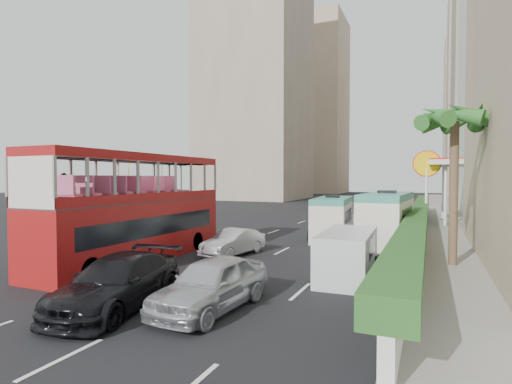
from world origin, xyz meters
The scene contains 20 objects.
ground_plane centered at (0.00, 0.00, 0.00)m, with size 200.00×200.00×0.00m, color black.
double_decker_bus centered at (-6.00, 0.00, 2.53)m, with size 2.50×11.00×5.06m, color maroon.
car_silver_lane_a centered at (-2.30, 2.93, 0.00)m, with size 1.39×3.98×1.31m, color #B6B8BD.
car_silver_lane_b centered at (0.93, -4.87, 0.00)m, with size 1.85×4.61×1.57m, color #B6B8BD.
car_black centered at (-1.77, -5.86, 0.00)m, with size 2.17×5.34×1.55m, color black.
van_asset centered at (0.95, 13.78, 0.00)m, with size 1.96×4.26×1.18m, color silver.
minibus_near centered at (1.12, 10.40, 1.34)m, with size 2.01×6.03×2.67m, color silver.
minibus_far centered at (4.54, 9.53, 1.52)m, with size 2.29×6.86×3.04m, color silver.
panel_van_near centered at (3.93, 0.56, 0.92)m, with size 1.84×4.60×1.84m, color silver.
panel_van_far centered at (3.86, 19.29, 0.98)m, with size 1.97×4.92×1.97m, color silver.
sidewalk centered at (9.00, 25.00, 0.09)m, with size 6.00×120.00×0.18m, color #99968C.
kerb_wall centered at (6.20, 14.00, 0.68)m, with size 0.30×44.00×1.00m, color silver.
hedge centered at (6.20, 14.00, 1.53)m, with size 1.10×44.00×0.70m, color #2D6626.
palm_tree centered at (7.80, 4.00, 3.38)m, with size 0.36×0.36×6.40m, color brown.
shell_station centered at (10.00, 23.00, 2.75)m, with size 6.50×8.00×5.50m, color silver.
tower_mid centered at (18.00, 58.00, 25.00)m, with size 16.00×16.00×50.00m, color tan.
tower_far_a centered at (17.00, 82.00, 22.00)m, with size 14.00×14.00×44.00m, color tan.
tower_far_b centered at (17.00, 104.00, 20.00)m, with size 14.00×14.00×40.00m, color tan.
tower_left_a centered at (-24.00, 55.00, 26.00)m, with size 18.00×18.00×52.00m, color tan.
tower_left_b centered at (-22.00, 90.00, 23.00)m, with size 16.00×16.00×46.00m, color tan.
Camera 1 is at (6.86, -15.13, 3.93)m, focal length 28.00 mm.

